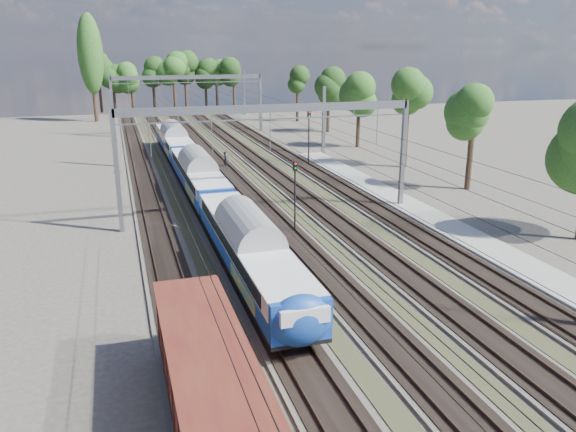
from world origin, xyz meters
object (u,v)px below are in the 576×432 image
object	(u,v)px
signal_far	(309,132)
emu_train	(199,171)
signal_near	(295,188)
worker	(226,159)
freight_boxcar	(213,396)

from	to	relation	value
signal_far	emu_train	bearing A→B (deg)	-143.16
signal_near	signal_far	world-z (taller)	signal_far
worker	emu_train	bearing A→B (deg)	161.52
worker	signal_far	world-z (taller)	signal_far
signal_near	emu_train	bearing A→B (deg)	135.32
signal_far	signal_near	bearing A→B (deg)	-110.90
freight_boxcar	worker	world-z (taller)	freight_boxcar
freight_boxcar	signal_near	distance (m)	23.54
freight_boxcar	worker	bearing A→B (deg)	78.57
freight_boxcar	signal_near	size ratio (longest dim) A/B	2.50
emu_train	signal_near	xyz separation A→B (m)	(5.20, -12.21, 0.92)
emu_train	signal_far	world-z (taller)	signal_far
emu_train	signal_far	bearing A→B (deg)	36.27
worker	signal_near	bearing A→B (deg)	-176.42
freight_boxcar	signal_far	distance (m)	47.74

